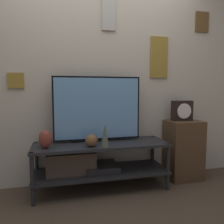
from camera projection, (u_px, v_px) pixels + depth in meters
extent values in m
plane|color=#4C3D2D|center=(107.00, 201.00, 2.20)|extent=(12.00, 12.00, 0.00)
cube|color=beige|center=(96.00, 70.00, 2.62)|extent=(6.40, 0.06, 2.70)
cube|color=brown|center=(202.00, 22.00, 2.83)|extent=(0.19, 0.02, 0.25)
cube|color=beige|center=(202.00, 22.00, 2.83)|extent=(0.15, 0.01, 0.22)
cube|color=olive|center=(16.00, 80.00, 2.38)|extent=(0.17, 0.02, 0.17)
cube|color=beige|center=(16.00, 80.00, 2.37)|extent=(0.13, 0.01, 0.13)
cube|color=#B7B2A8|center=(109.00, 13.00, 2.54)|extent=(0.16, 0.02, 0.40)
cube|color=slate|center=(109.00, 13.00, 2.54)|extent=(0.12, 0.01, 0.37)
cube|color=olive|center=(159.00, 57.00, 2.74)|extent=(0.23, 0.02, 0.51)
cube|color=beige|center=(159.00, 57.00, 2.74)|extent=(0.19, 0.01, 0.47)
cube|color=#232326|center=(101.00, 144.00, 2.42)|extent=(1.48, 0.47, 0.03)
cube|color=#232326|center=(101.00, 172.00, 2.45)|extent=(1.48, 0.47, 0.03)
cylinder|color=#232326|center=(32.00, 179.00, 2.08)|extent=(0.04, 0.04, 0.53)
cylinder|color=#232326|center=(168.00, 167.00, 2.41)|extent=(0.04, 0.04, 0.53)
cylinder|color=#232326|center=(37.00, 165.00, 2.48)|extent=(0.04, 0.04, 0.53)
cylinder|color=#232326|center=(153.00, 156.00, 2.81)|extent=(0.04, 0.04, 0.53)
cube|color=black|center=(101.00, 167.00, 2.45)|extent=(0.36, 0.33, 0.07)
cube|color=#47382D|center=(71.00, 162.00, 2.36)|extent=(0.52, 0.26, 0.24)
cylinder|color=black|center=(74.00, 142.00, 2.45)|extent=(0.05, 0.05, 0.02)
cylinder|color=black|center=(120.00, 139.00, 2.58)|extent=(0.05, 0.05, 0.02)
cube|color=black|center=(97.00, 108.00, 2.48)|extent=(0.99, 0.04, 0.72)
cube|color=#6B9ED1|center=(98.00, 108.00, 2.46)|extent=(0.96, 0.01, 0.68)
sphere|color=brown|center=(91.00, 140.00, 2.27)|extent=(0.13, 0.13, 0.13)
ellipsoid|color=brown|center=(45.00, 139.00, 2.20)|extent=(0.13, 0.10, 0.18)
cone|color=#4C5647|center=(105.00, 136.00, 2.24)|extent=(0.09, 0.09, 0.24)
cube|color=#513823|center=(183.00, 150.00, 2.75)|extent=(0.41, 0.34, 0.73)
cube|color=black|center=(182.00, 111.00, 2.73)|extent=(0.25, 0.10, 0.25)
cylinder|color=white|center=(184.00, 111.00, 2.68)|extent=(0.19, 0.01, 0.19)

